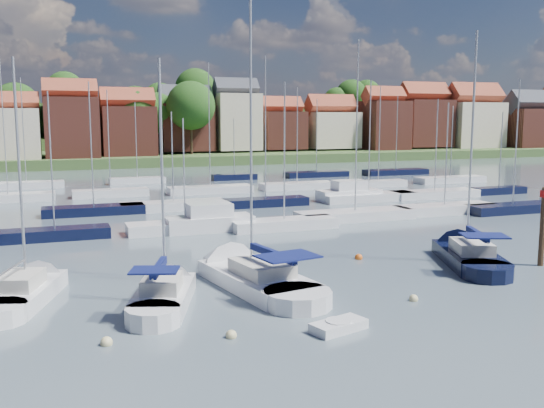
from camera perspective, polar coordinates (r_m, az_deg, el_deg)
name	(u,v)px	position (r m, az deg, el deg)	size (l,w,h in m)	color
ground	(212,197)	(69.75, -5.70, 0.65)	(260.00, 260.00, 0.00)	#485862
sailboat_left	(167,292)	(31.35, -9.88, -8.19)	(5.42, 9.70, 12.89)	silver
sailboat_centre	(242,274)	(34.50, -2.84, -6.58)	(5.66, 13.22, 17.36)	silver
sailboat_navy	(463,254)	(41.28, 17.51, -4.47)	(6.87, 11.51, 15.54)	black
sailboat_far	(31,289)	(33.89, -21.75, -7.46)	(5.45, 10.11, 13.05)	silver
tender	(339,326)	(26.79, 6.28, -11.35)	(2.73, 1.83, 0.54)	silver
timber_piling	(542,241)	(40.95, 24.05, -3.21)	(0.40, 0.40, 7.15)	#4C331E
buoy_a	(107,345)	(26.05, -15.31, -12.67)	(0.50, 0.50, 0.50)	beige
buoy_b	(231,338)	(25.98, -3.86, -12.44)	(0.47, 0.47, 0.47)	beige
buoy_c	(294,309)	(29.59, 2.10, -9.81)	(0.48, 0.48, 0.48)	#D85914
buoy_d	(413,301)	(31.58, 13.17, -8.86)	(0.45, 0.45, 0.45)	beige
buoy_e	(359,259)	(39.81, 8.16, -5.16)	(0.50, 0.50, 0.50)	#D85914
marina_field	(240,198)	(65.58, -3.03, 0.57)	(79.62, 41.41, 15.93)	silver
far_shore_town	(130,134)	(160.90, -13.23, 6.40)	(212.46, 90.00, 22.27)	#3D5A2D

